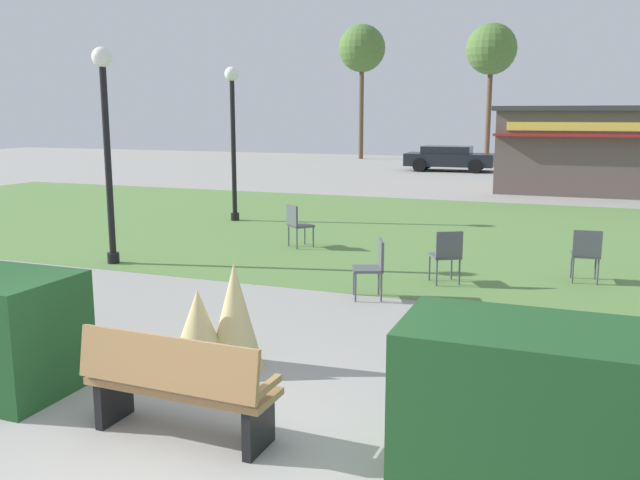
{
  "coord_description": "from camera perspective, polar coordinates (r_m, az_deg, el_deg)",
  "views": [
    {
      "loc": [
        2.83,
        -4.1,
        2.73
      ],
      "look_at": [
        -0.09,
        3.51,
        1.21
      ],
      "focal_mm": 38.09,
      "sensor_mm": 36.0,
      "label": 1
    }
  ],
  "objects": [
    {
      "name": "ornamental_grass_behind_left",
      "position": [
        7.42,
        -7.16,
        -6.32
      ],
      "size": [
        0.61,
        0.61,
        1.17
      ],
      "primitive_type": "cone",
      "color": "#D1BC7F",
      "rests_on": "ground_plane"
    },
    {
      "name": "lamppost_mid",
      "position": [
        12.89,
        -17.54,
        8.9
      ],
      "size": [
        0.36,
        0.36,
        3.89
      ],
      "color": "black",
      "rests_on": "ground_plane"
    },
    {
      "name": "park_bench",
      "position": [
        5.96,
        -11.89,
        -11.85
      ],
      "size": [
        1.71,
        0.56,
        0.95
      ],
      "color": "#9E7547",
      "rests_on": "ground_plane"
    },
    {
      "name": "lamppost_far",
      "position": [
        17.56,
        -7.33,
        9.61
      ],
      "size": [
        0.36,
        0.36,
        3.89
      ],
      "color": "black",
      "rests_on": "ground_plane"
    },
    {
      "name": "tree_right_bg",
      "position": [
        42.23,
        3.54,
        15.69
      ],
      "size": [
        2.8,
        2.8,
        7.99
      ],
      "color": "brown",
      "rests_on": "ground_plane"
    },
    {
      "name": "cafe_chair_east",
      "position": [
        11.85,
        21.45,
        -0.89
      ],
      "size": [
        0.47,
        0.47,
        0.89
      ],
      "color": "#4C5156",
      "rests_on": "ground_plane"
    },
    {
      "name": "cafe_chair_center",
      "position": [
        14.0,
        -1.95,
        1.5
      ],
      "size": [
        0.62,
        0.62,
        0.89
      ],
      "color": "#4C5156",
      "rests_on": "ground_plane"
    },
    {
      "name": "hedge_right",
      "position": [
        5.34,
        19.26,
        -13.42
      ],
      "size": [
        2.26,
        1.1,
        1.23
      ],
      "primitive_type": "cube",
      "color": "#1E4C23",
      "rests_on": "ground_plane"
    },
    {
      "name": "food_kiosk",
      "position": [
        25.84,
        23.11,
        7.01
      ],
      "size": [
        7.63,
        4.34,
        2.99
      ],
      "color": "#594C47",
      "rests_on": "ground_plane"
    },
    {
      "name": "parked_car_west_slot",
      "position": [
        33.54,
        10.79,
        6.81
      ],
      "size": [
        4.26,
        2.18,
        1.2
      ],
      "color": "black",
      "rests_on": "ground_plane"
    },
    {
      "name": "ornamental_grass_behind_right",
      "position": [
        7.4,
        -10.16,
        -7.53
      ],
      "size": [
        0.68,
        0.68,
        0.91
      ],
      "primitive_type": "cone",
      "color": "#D1BC7F",
      "rests_on": "ground_plane"
    },
    {
      "name": "cafe_chair_west",
      "position": [
        11.13,
        10.6,
        -1.03
      ],
      "size": [
        0.6,
        0.6,
        0.89
      ],
      "color": "#4C5156",
      "rests_on": "ground_plane"
    },
    {
      "name": "cafe_chair_north",
      "position": [
        10.14,
        4.52,
        -2.02
      ],
      "size": [
        0.57,
        0.57,
        0.89
      ],
      "color": "#4C5156",
      "rests_on": "ground_plane"
    },
    {
      "name": "tree_left_bg",
      "position": [
        40.07,
        14.2,
        15.21
      ],
      "size": [
        2.8,
        2.8,
        7.66
      ],
      "color": "brown",
      "rests_on": "ground_plane"
    },
    {
      "name": "ground_plane",
      "position": [
        5.68,
        -12.58,
        -18.43
      ],
      "size": [
        80.0,
        80.0,
        0.0
      ],
      "primitive_type": "plane",
      "color": "#999691"
    },
    {
      "name": "lawn_patch",
      "position": [
        16.09,
        10.55,
        0.63
      ],
      "size": [
        36.0,
        12.0,
        0.01
      ],
      "primitive_type": "cube",
      "color": "#5B8442",
      "rests_on": "ground_plane"
    }
  ]
}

